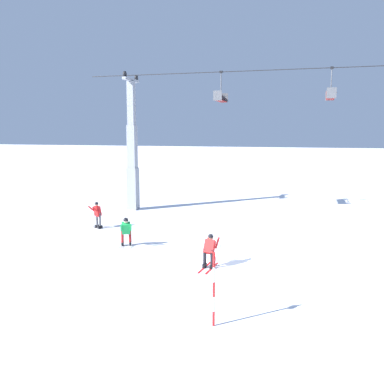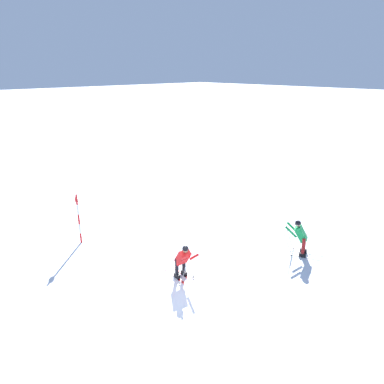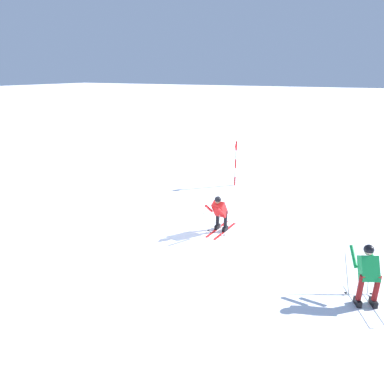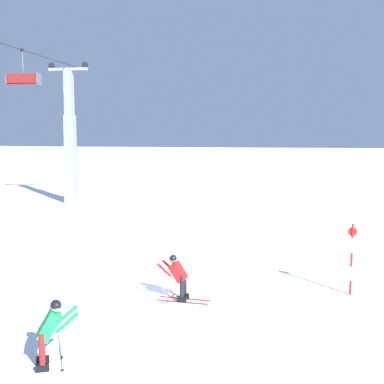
% 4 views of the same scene
% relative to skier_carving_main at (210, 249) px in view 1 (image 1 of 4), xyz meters
% --- Properties ---
extents(ground_plane, '(260.00, 260.00, 0.00)m').
position_rel_skier_carving_main_xyz_m(ground_plane, '(0.97, 0.89, -0.80)').
color(ground_plane, white).
extents(skier_carving_main, '(0.74, 1.65, 1.54)m').
position_rel_skier_carving_main_xyz_m(skier_carving_main, '(0.00, 0.00, 0.00)').
color(skier_carving_main, red).
rests_on(skier_carving_main, ground_plane).
extents(lift_tower_near, '(0.71, 2.44, 9.78)m').
position_rel_skier_carving_main_xyz_m(lift_tower_near, '(-8.38, 11.26, 3.28)').
color(lift_tower_near, gray).
rests_on(lift_tower_near, ground_plane).
extents(haul_cable, '(33.71, 0.05, 0.05)m').
position_rel_skier_carving_main_xyz_m(haul_cable, '(5.47, 11.26, 8.81)').
color(haul_cable, black).
extents(chairlift_seat_nearest, '(0.61, 2.18, 2.00)m').
position_rel_skier_carving_main_xyz_m(chairlift_seat_nearest, '(-1.97, 11.26, 7.19)').
color(chairlift_seat_nearest, black).
extents(chairlift_seat_second, '(0.61, 2.13, 1.99)m').
position_rel_skier_carving_main_xyz_m(chairlift_seat_second, '(5.03, 11.26, 7.20)').
color(chairlift_seat_second, black).
extents(trail_marker_pole, '(0.07, 0.28, 2.27)m').
position_rel_skier_carving_main_xyz_m(trail_marker_pole, '(1.36, -5.28, 0.42)').
color(trail_marker_pole, red).
rests_on(trail_marker_pole, ground_plane).
extents(skier_distant_uphill, '(1.16, 1.59, 1.62)m').
position_rel_skier_carving_main_xyz_m(skier_distant_uphill, '(-8.04, 5.15, 0.11)').
color(skier_distant_uphill, white).
rests_on(skier_distant_uphill, ground_plane).
extents(skier_distant_downhill, '(1.21, 1.73, 1.65)m').
position_rel_skier_carving_main_xyz_m(skier_distant_downhill, '(-4.74, 1.96, 0.07)').
color(skier_distant_downhill, white).
rests_on(skier_distant_downhill, ground_plane).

